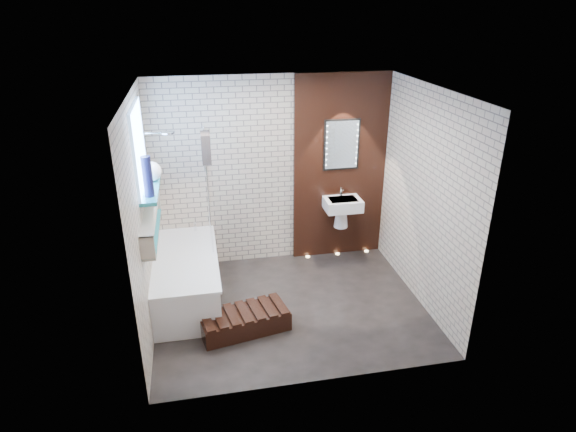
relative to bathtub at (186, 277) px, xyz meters
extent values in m
plane|color=black|center=(1.22, -0.45, -0.29)|extent=(3.20, 3.20, 0.00)
cube|color=#C0A998|center=(1.22, 0.85, 1.01)|extent=(3.20, 0.04, 2.60)
cube|color=#C0A998|center=(1.22, -1.75, 1.01)|extent=(3.20, 0.04, 2.60)
cube|color=#C0A998|center=(-0.38, -0.45, 1.01)|extent=(0.04, 2.60, 2.60)
cube|color=#C0A998|center=(2.82, -0.45, 1.01)|extent=(0.04, 2.60, 2.60)
plane|color=white|center=(1.22, -0.45, 2.31)|extent=(3.20, 3.20, 0.00)
cube|color=black|center=(2.17, 0.82, 1.01)|extent=(1.30, 0.06, 2.60)
cube|color=#7FADE0|center=(-0.36, -0.10, 1.71)|extent=(0.03, 1.00, 0.90)
cube|color=teal|center=(-0.29, -0.10, 1.24)|extent=(0.18, 1.00, 0.04)
cube|color=teal|center=(-0.31, -0.30, 0.79)|extent=(0.14, 1.30, 0.03)
cube|color=#B2A899|center=(-0.31, -0.30, 1.02)|extent=(0.14, 1.30, 0.03)
cube|color=#B2A899|center=(-0.31, -0.94, 0.91)|extent=(0.14, 0.03, 0.26)
cube|color=#B2A899|center=(-0.31, 0.33, 0.91)|extent=(0.14, 0.03, 0.26)
cube|color=white|center=(0.00, 0.00, -0.02)|extent=(0.75, 1.70, 0.55)
cube|color=white|center=(0.00, 0.00, 0.27)|extent=(0.79, 1.74, 0.03)
cylinder|color=silver|center=(0.15, 0.73, 0.35)|extent=(0.04, 0.04, 0.12)
cube|color=white|center=(0.35, 0.44, 0.99)|extent=(0.01, 0.78, 1.40)
cube|color=black|center=(0.35, 0.28, 1.56)|extent=(0.10, 0.27, 0.35)
cylinder|color=silver|center=(-0.08, 0.50, 1.71)|extent=(0.18, 0.18, 0.02)
cube|color=white|center=(2.17, 0.61, 0.56)|extent=(0.50, 0.36, 0.16)
cone|color=white|center=(2.17, 0.66, 0.34)|extent=(0.20, 0.20, 0.28)
cylinder|color=silver|center=(2.17, 0.71, 0.71)|extent=(0.03, 0.03, 0.14)
cube|color=black|center=(2.17, 0.78, 1.36)|extent=(0.50, 0.02, 0.70)
cube|color=silver|center=(2.17, 0.77, 1.36)|extent=(0.45, 0.01, 0.65)
cube|color=black|center=(0.62, -0.79, -0.18)|extent=(1.05, 0.62, 0.22)
cylinder|color=maroon|center=(-0.31, -0.06, 0.89)|extent=(0.06, 0.06, 0.15)
cylinder|color=#9E5E18|center=(-0.31, -0.60, 0.86)|extent=(0.05, 0.05, 0.10)
cylinder|color=maroon|center=(-0.31, -0.72, 0.87)|extent=(0.05, 0.05, 0.13)
sphere|color=white|center=(-0.28, 0.08, 1.37)|extent=(0.22, 0.22, 0.22)
cylinder|color=#16173C|center=(-0.28, -0.40, 1.48)|extent=(0.10, 0.10, 0.43)
cylinder|color=#FFD899|center=(1.72, 0.75, -0.29)|extent=(0.06, 0.06, 0.01)
cylinder|color=#FFD899|center=(2.17, 0.75, -0.29)|extent=(0.06, 0.06, 0.01)
cylinder|color=#FFD899|center=(2.62, 0.75, -0.29)|extent=(0.06, 0.06, 0.01)
camera|label=1|loc=(0.23, -5.39, 3.15)|focal=30.62mm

